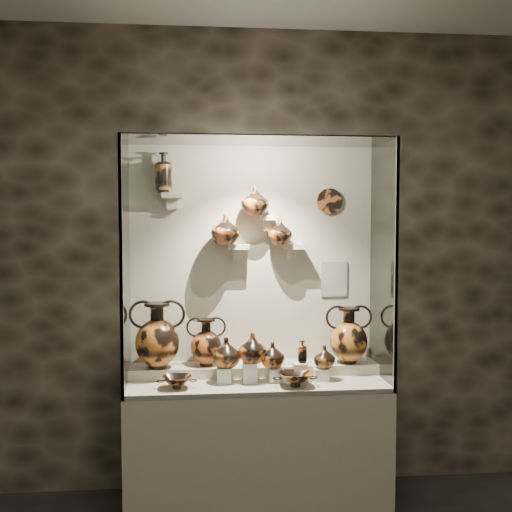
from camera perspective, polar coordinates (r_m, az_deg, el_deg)
The scene contains 36 objects.
wall_back at distance 4.49m, azimuth -0.35°, elevation -0.39°, with size 5.00×0.02×3.20m, color black.
plinth at distance 4.43m, azimuth 0.07°, elevation -16.38°, with size 1.70×0.60×0.80m, color beige.
front_tier at distance 4.30m, azimuth 0.07°, elevation -11.18°, with size 1.68×0.58×0.03m, color #C3B197.
rear_tier at distance 4.46m, azimuth -0.17°, elevation -10.17°, with size 1.70×0.25×0.10m, color #C3B197.
back_panel at distance 4.49m, azimuth -0.35°, elevation -0.40°, with size 1.70×0.03×1.60m, color beige.
glass_front at distance 3.88m, azimuth 0.52°, elevation -1.02°, with size 1.70×0.01×1.60m, color white.
glass_left at distance 4.17m, azimuth -11.57°, elevation -0.77°, with size 0.01×0.60×1.60m, color white.
glass_right at distance 4.34m, azimuth 11.24°, elevation -0.60°, with size 0.01×0.60×1.60m, color white.
glass_top at distance 4.19m, azimuth 0.07°, elevation 10.23°, with size 1.70×0.60×0.01m, color white.
frame_post_left at distance 3.88m, azimuth -11.90°, elevation -1.09°, with size 0.02×0.02×1.60m, color gray.
frame_post_right at distance 4.07m, azimuth 12.36°, elevation -0.89°, with size 0.02×0.02×1.60m, color gray.
pedestal_a at distance 4.22m, azimuth -2.88°, elevation -10.56°, with size 0.09×0.09×0.10m, color silver.
pedestal_b at distance 4.23m, azimuth -0.54°, elevation -10.32°, with size 0.09×0.09×0.13m, color silver.
pedestal_c at distance 4.25m, azimuth 1.78°, elevation -10.52°, with size 0.09×0.09×0.09m, color silver.
pedestal_d at distance 4.27m, azimuth 3.94°, elevation -10.25°, with size 0.09×0.09×0.12m, color silver.
pedestal_e at distance 4.30m, azimuth 5.80°, elevation -10.43°, with size 0.09×0.09×0.08m, color silver.
bracket_ul at distance 4.38m, azimuth -7.46°, elevation 5.37°, with size 0.14×0.12×0.04m, color beige.
bracket_ca at distance 4.40m, azimuth -1.55°, elevation 0.83°, with size 0.14×0.12×0.04m, color beige.
bracket_cb at distance 4.41m, azimuth 1.04°, elevation 3.43°, with size 0.10×0.12×0.04m, color beige.
bracket_cc at distance 4.44m, azimuth 3.34°, elevation 0.85°, with size 0.14×0.12×0.04m, color beige.
amphora_left at distance 4.33m, azimuth -8.77°, elevation -6.97°, with size 0.35×0.35×0.44m, color #B56322, non-canonical shape.
amphora_mid at distance 4.39m, azimuth -4.45°, elevation -7.62°, with size 0.26×0.26×0.32m, color #C45722, non-canonical shape.
amphora_right at distance 4.48m, azimuth 8.24°, elevation -6.96°, with size 0.31×0.31×0.39m, color #B56322, non-canonical shape.
jug_a at distance 4.20m, azimuth -2.66°, elevation -8.57°, with size 0.19×0.19×0.19m, color #B56322.
jug_b at distance 4.20m, azimuth -0.31°, elevation -8.17°, with size 0.18×0.18×0.19m, color #C45722.
jug_c at distance 4.24m, azimuth 1.47°, elevation -8.79°, with size 0.16×0.16×0.17m, color #B56322.
jug_e at distance 4.29m, azimuth 6.09°, elevation -8.90°, with size 0.14×0.14×0.15m, color #B56322.
lekythos_small at distance 4.25m, azimuth 4.14°, elevation -8.35°, with size 0.07×0.07×0.16m, color #C45722, non-canonical shape.
kylix_left at distance 4.13m, azimuth -7.04°, elevation -10.95°, with size 0.24×0.20×0.10m, color #C45722, non-canonical shape.
kylix_right at distance 4.15m, azimuth 3.51°, elevation -10.76°, with size 0.27×0.23×0.11m, color #B56322, non-canonical shape.
lekythos_tall at distance 4.38m, azimuth -8.22°, elevation 7.58°, with size 0.12×0.12×0.30m, color #B56322, non-canonical shape.
ovoid_vase_a at distance 4.34m, azimuth -2.73°, elevation 2.38°, with size 0.20×0.20×0.21m, color #C45722.
ovoid_vase_b at distance 4.36m, azimuth -0.10°, elevation 4.96°, with size 0.19×0.19×0.20m, color #C45722.
ovoid_vase_c at distance 4.39m, azimuth 2.15°, elevation 2.19°, with size 0.17×0.17×0.18m, color #C45722.
wall_plate at distance 4.53m, azimuth 6.55°, elevation 4.86°, with size 0.18×0.18×0.02m, color #A85021.
info_placard at distance 4.57m, azimuth 6.96°, elevation -2.04°, with size 0.19×0.01×0.25m, color beige.
Camera 1 is at (-0.43, -1.96, 1.91)m, focal length 45.00 mm.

